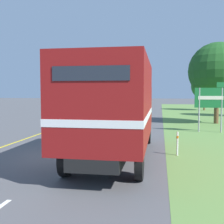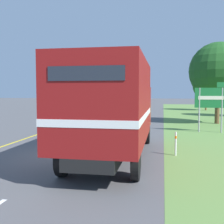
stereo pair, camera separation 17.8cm
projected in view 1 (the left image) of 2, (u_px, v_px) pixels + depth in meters
The scene contains 13 objects.
ground_plane at pixel (71, 156), 11.15m from camera, with size 200.00×200.00×0.00m, color #515154.
edge_line_yellow at pixel (88, 117), 28.04m from camera, with size 0.12×64.19×0.01m, color yellow.
centre_dash_near at pixel (76, 152), 11.79m from camera, with size 0.12×2.60×0.01m, color white.
centre_dash_mid_a at pixel (106, 131), 18.28m from camera, with size 0.12×2.60×0.01m, color white.
centre_dash_mid_b at pixel (120, 121), 24.76m from camera, with size 0.12×2.60×0.01m, color white.
centre_dash_far at pixel (129, 115), 31.25m from camera, with size 0.12×2.60×0.01m, color white.
centre_dash_farthest at pixel (134, 111), 37.74m from camera, with size 0.12×2.60×0.01m, color white.
horse_trailer_truck at pixel (115, 106), 10.42m from camera, with size 2.59×7.96×3.59m.
lead_car_white at pixel (105, 108), 26.56m from camera, with size 1.80×4.11×2.08m.
highway_sign at pixel (211, 100), 17.51m from camera, with size 1.93×0.09×3.13m.
roadside_tree_near at pixel (217, 71), 22.24m from camera, with size 4.56×4.56×6.45m.
roadside_tree_far at pixel (205, 86), 38.60m from camera, with size 3.67×3.67×5.20m.
delineator_post at pixel (177, 143), 11.15m from camera, with size 0.08×0.08×0.95m.
Camera 1 is at (3.47, -10.56, 2.53)m, focal length 45.00 mm.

